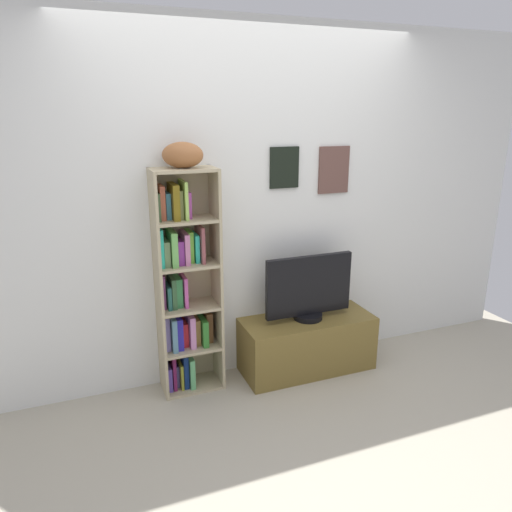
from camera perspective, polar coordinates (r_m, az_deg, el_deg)
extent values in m
cube|color=#A69E8C|center=(3.13, 7.16, -22.28)|extent=(5.20, 5.20, 0.04)
cube|color=silver|center=(3.52, -0.79, 5.87)|extent=(4.80, 0.06, 2.55)
cube|color=black|center=(3.54, 3.37, 10.39)|extent=(0.22, 0.02, 0.30)
cube|color=gray|center=(3.54, 3.40, 10.39)|extent=(0.17, 0.01, 0.25)
cube|color=brown|center=(3.73, 9.18, 10.01)|extent=(0.25, 0.02, 0.35)
cube|color=#BA7E84|center=(3.73, 9.22, 10.00)|extent=(0.20, 0.01, 0.30)
cube|color=tan|center=(3.32, -11.45, -3.76)|extent=(0.02, 0.26, 1.59)
cube|color=tan|center=(3.41, -4.67, -2.95)|extent=(0.02, 0.26, 1.59)
cube|color=tan|center=(3.47, -8.50, -2.68)|extent=(0.43, 0.01, 1.59)
cube|color=tan|center=(3.70, -7.51, -14.83)|extent=(0.39, 0.25, 0.02)
cube|color=tan|center=(3.55, -7.70, -10.57)|extent=(0.39, 0.25, 0.02)
cube|color=tan|center=(3.42, -7.90, -5.95)|extent=(0.39, 0.25, 0.02)
cube|color=tan|center=(3.31, -8.12, -1.00)|extent=(0.39, 0.25, 0.02)
cube|color=tan|center=(3.23, -8.34, 4.24)|extent=(0.39, 0.25, 0.02)
cube|color=tan|center=(3.18, -8.60, 10.05)|extent=(0.39, 0.25, 0.02)
cube|color=#533D9B|center=(3.65, -10.38, -13.68)|extent=(0.03, 0.19, 0.18)
cube|color=#661948|center=(3.63, -9.85, -13.03)|extent=(0.02, 0.18, 0.26)
cube|color=#605CA9|center=(3.68, -9.44, -13.49)|extent=(0.02, 0.15, 0.17)
cube|color=olive|center=(3.65, -9.01, -13.45)|extent=(0.02, 0.20, 0.19)
cube|color=navy|center=(3.65, -8.54, -12.94)|extent=(0.03, 0.19, 0.25)
cube|color=#57A468|center=(3.65, -7.85, -13.08)|extent=(0.04, 0.21, 0.23)
cube|color=#8475BA|center=(3.50, -10.65, -8.72)|extent=(0.04, 0.16, 0.25)
cube|color=teal|center=(3.48, -9.87, -8.81)|extent=(0.03, 0.21, 0.24)
cube|color=#251F95|center=(3.50, -9.23, -8.72)|extent=(0.04, 0.19, 0.23)
cube|color=red|center=(3.54, -8.55, -8.90)|extent=(0.04, 0.15, 0.18)
cube|color=#BC79AF|center=(3.51, -7.79, -8.53)|extent=(0.04, 0.20, 0.24)
cube|color=brown|center=(3.55, -7.17, -8.62)|extent=(0.04, 0.16, 0.20)
cube|color=#2C7028|center=(3.54, -6.35, -8.67)|extent=(0.04, 0.21, 0.20)
cube|color=brown|center=(3.57, -5.74, -8.14)|extent=(0.04, 0.14, 0.23)
cube|color=#8B4480|center=(3.38, -11.07, -3.99)|extent=(0.03, 0.15, 0.24)
cube|color=#20574D|center=(3.39, -10.41, -4.62)|extent=(0.03, 0.18, 0.16)
cube|color=#2E5432|center=(3.39, -9.89, -4.14)|extent=(0.03, 0.18, 0.22)
cube|color=#337F45|center=(3.40, -9.27, -4.07)|extent=(0.04, 0.16, 0.21)
cube|color=#B84B96|center=(3.40, -8.55, -3.99)|extent=(0.02, 0.18, 0.22)
cube|color=#26B99D|center=(3.26, -11.33, 1.12)|extent=(0.02, 0.19, 0.26)
cube|color=#627F52|center=(3.28, -10.71, 0.48)|extent=(0.04, 0.19, 0.17)
cube|color=#63AA51|center=(3.27, -9.90, 1.01)|extent=(0.04, 0.21, 0.23)
cube|color=#7F2E8A|center=(3.31, -9.12, 0.60)|extent=(0.04, 0.18, 0.17)
cube|color=#BA6B99|center=(3.30, -8.43, 1.02)|extent=(0.03, 0.19, 0.21)
cube|color=#6BB938|center=(3.33, -7.89, 1.22)|extent=(0.03, 0.15, 0.22)
cube|color=#2BC6A5|center=(3.33, -7.24, 1.05)|extent=(0.03, 0.16, 0.19)
cube|color=brown|center=(3.32, -6.64, 1.53)|extent=(0.02, 0.20, 0.25)
cube|color=#394F2F|center=(3.21, -11.66, 5.81)|extent=(0.02, 0.18, 0.18)
cube|color=#A44E36|center=(3.22, -11.17, 6.26)|extent=(0.03, 0.16, 0.22)
cube|color=teal|center=(3.24, -10.50, 5.91)|extent=(0.03, 0.14, 0.17)
cube|color=brown|center=(3.21, -9.71, 6.39)|extent=(0.04, 0.20, 0.23)
cube|color=olive|center=(3.24, -9.11, 6.13)|extent=(0.03, 0.17, 0.19)
cube|color=#95BF54|center=(3.22, -8.57, 6.63)|extent=(0.02, 0.21, 0.25)
cube|color=#9F3F97|center=(3.26, -8.16, 6.09)|extent=(0.03, 0.16, 0.17)
ellipsoid|color=#955A30|center=(3.17, -8.67, 11.72)|extent=(0.31, 0.25, 0.17)
cube|color=brown|center=(3.81, 6.03, -10.26)|extent=(1.02, 0.41, 0.43)
cube|color=#50411D|center=(3.66, 7.48, -11.56)|extent=(0.91, 0.01, 0.27)
cylinder|color=black|center=(3.71, 6.15, -7.06)|extent=(0.22, 0.22, 0.04)
cube|color=black|center=(3.62, 6.27, -3.46)|extent=(0.68, 0.04, 0.46)
cube|color=#AFD4E5|center=(3.61, 6.36, -3.53)|extent=(0.64, 0.01, 0.42)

